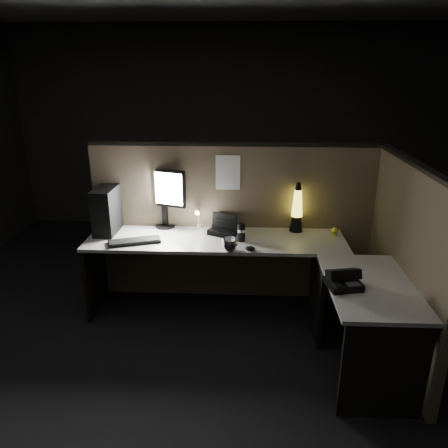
{
  "coord_description": "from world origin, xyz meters",
  "views": [
    {
      "loc": [
        0.09,
        -3.0,
        2.19
      ],
      "look_at": [
        -0.07,
        0.35,
        0.96
      ],
      "focal_mm": 35.0,
      "sensor_mm": 36.0,
      "label": 1
    }
  ],
  "objects_px": {
    "pc_tower": "(107,210)",
    "monitor": "(164,193)",
    "keyboard": "(134,241)",
    "lava_lamp": "(297,211)",
    "desk_phone": "(343,280)"
  },
  "relations": [
    {
      "from": "monitor",
      "to": "keyboard",
      "type": "distance_m",
      "value": 0.57
    },
    {
      "from": "monitor",
      "to": "desk_phone",
      "type": "relative_size",
      "value": 2.15
    },
    {
      "from": "pc_tower",
      "to": "lava_lamp",
      "type": "distance_m",
      "value": 1.74
    },
    {
      "from": "keyboard",
      "to": "desk_phone",
      "type": "xyz_separation_m",
      "value": [
        1.65,
        -0.73,
        0.04
      ]
    },
    {
      "from": "pc_tower",
      "to": "monitor",
      "type": "xyz_separation_m",
      "value": [
        0.51,
        0.15,
        0.13
      ]
    },
    {
      "from": "pc_tower",
      "to": "keyboard",
      "type": "relative_size",
      "value": 0.94
    },
    {
      "from": "desk_phone",
      "to": "lava_lamp",
      "type": "bearing_deg",
      "value": 90.15
    },
    {
      "from": "keyboard",
      "to": "lava_lamp",
      "type": "distance_m",
      "value": 1.49
    },
    {
      "from": "pc_tower",
      "to": "monitor",
      "type": "bearing_deg",
      "value": 18.17
    },
    {
      "from": "keyboard",
      "to": "lava_lamp",
      "type": "relative_size",
      "value": 0.96
    },
    {
      "from": "keyboard",
      "to": "lava_lamp",
      "type": "height_order",
      "value": "lava_lamp"
    },
    {
      "from": "lava_lamp",
      "to": "pc_tower",
      "type": "bearing_deg",
      "value": -177.19
    },
    {
      "from": "pc_tower",
      "to": "desk_phone",
      "type": "relative_size",
      "value": 1.62
    },
    {
      "from": "keyboard",
      "to": "lava_lamp",
      "type": "xyz_separation_m",
      "value": [
        1.44,
        0.35,
        0.18
      ]
    },
    {
      "from": "monitor",
      "to": "desk_phone",
      "type": "xyz_separation_m",
      "value": [
        1.44,
        -1.14,
        -0.28
      ]
    }
  ]
}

